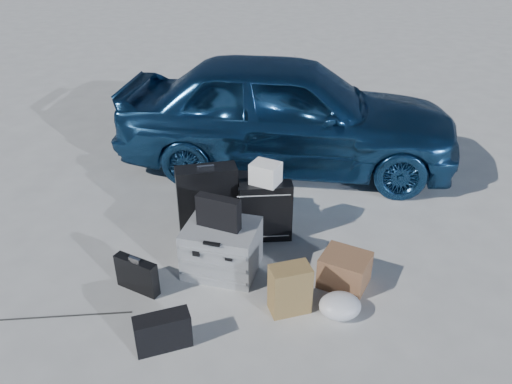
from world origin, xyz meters
TOP-DOWN VIEW (x-y plane):
  - ground at (0.00, 0.00)m, footprint 60.00×60.00m
  - car at (0.05, 2.63)m, footprint 4.06×1.94m
  - pelican_case at (-0.12, 0.45)m, footprint 0.61×0.51m
  - laptop_bag at (-0.14, 0.45)m, footprint 0.38×0.15m
  - briefcase at (-0.72, 0.04)m, footprint 0.39×0.19m
  - suitcase_left at (-0.40, 0.93)m, footprint 0.59×0.41m
  - suitcase_right at (0.14, 1.01)m, footprint 0.51×0.31m
  - white_carton at (0.13, 1.03)m, footprint 0.29×0.25m
  - duffel_bag at (-0.10, 1.32)m, footprint 0.69×0.33m
  - flat_box_white at (-0.10, 1.30)m, footprint 0.46×0.39m
  - flat_box_black at (-0.12, 1.32)m, footprint 0.33×0.25m
  - kraft_bag at (0.53, 0.08)m, footprint 0.36×0.31m
  - cardboard_box at (0.92, 0.49)m, footprint 0.45×0.41m
  - plastic_bag at (0.92, 0.10)m, footprint 0.40×0.38m
  - messenger_bag at (-0.28, -0.49)m, footprint 0.41×0.33m

SIDE VIEW (x-z plane):
  - ground at x=0.00m, z-range 0.00..0.00m
  - plastic_bag at x=0.92m, z-range 0.00..0.18m
  - messenger_bag at x=-0.28m, z-range 0.00..0.27m
  - cardboard_box at x=0.92m, z-range 0.00..0.28m
  - briefcase at x=-0.72m, z-range 0.00..0.30m
  - duffel_bag at x=-0.10m, z-range 0.00..0.33m
  - kraft_bag at x=0.53m, z-range 0.00..0.41m
  - pelican_case at x=-0.12m, z-range 0.00..0.44m
  - suitcase_right at x=0.14m, z-range 0.00..0.58m
  - suitcase_left at x=-0.40m, z-range 0.00..0.72m
  - flat_box_white at x=-0.10m, z-range 0.33..0.41m
  - flat_box_black at x=-0.12m, z-range 0.41..0.47m
  - laptop_bag at x=-0.14m, z-range 0.44..0.72m
  - car at x=0.05m, z-range 0.00..1.34m
  - white_carton at x=0.13m, z-range 0.58..0.78m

